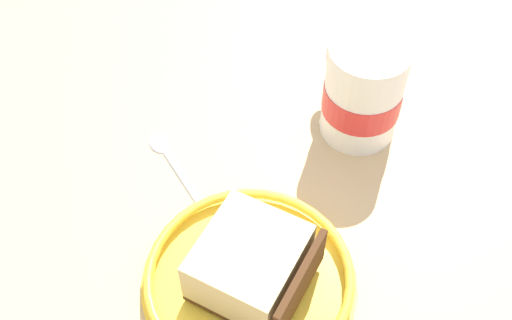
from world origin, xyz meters
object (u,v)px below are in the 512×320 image
(small_plate, at_px, (249,278))
(teaspoon, at_px, (166,154))
(cake_slice, at_px, (252,264))
(tea_mug, at_px, (362,91))

(small_plate, height_order, teaspoon, small_plate)
(cake_slice, xyz_separation_m, teaspoon, (0.08, 0.15, -0.03))
(cake_slice, relative_size, tea_mug, 0.87)
(small_plate, distance_m, teaspoon, 0.17)
(small_plate, relative_size, tea_mug, 1.74)
(small_plate, bearing_deg, tea_mug, 0.31)
(teaspoon, bearing_deg, tea_mug, -47.04)
(tea_mug, height_order, teaspoon, tea_mug)
(small_plate, xyz_separation_m, cake_slice, (0.00, -0.00, 0.03))
(tea_mug, distance_m, teaspoon, 0.21)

